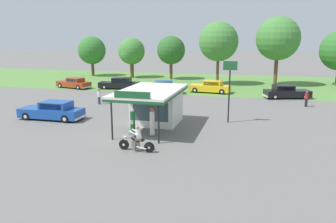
# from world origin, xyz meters

# --- Properties ---
(ground_plane) EXTENTS (300.00, 300.00, 0.00)m
(ground_plane) POSITION_xyz_m (0.00, 0.00, 0.00)
(ground_plane) COLOR slate
(grass_verge_strip) EXTENTS (120.00, 24.00, 0.01)m
(grass_verge_strip) POSITION_xyz_m (0.00, 30.00, 0.00)
(grass_verge_strip) COLOR #56843D
(grass_verge_strip) RESTS_ON ground
(service_station_kiosk) EXTENTS (4.17, 7.50, 3.42)m
(service_station_kiosk) POSITION_xyz_m (1.35, 4.23, 1.74)
(service_station_kiosk) COLOR silver
(service_station_kiosk) RESTS_ON ground
(gas_pump_nearside) EXTENTS (0.44, 0.44, 1.90)m
(gas_pump_nearside) POSITION_xyz_m (0.63, 1.07, 0.86)
(gas_pump_nearside) COLOR slate
(gas_pump_nearside) RESTS_ON ground
(gas_pump_offside) EXTENTS (0.44, 0.44, 2.04)m
(gas_pump_offside) POSITION_xyz_m (2.07, 1.07, 0.93)
(gas_pump_offside) COLOR slate
(gas_pump_offside) RESTS_ON ground
(motorcycle_with_rider) EXTENTS (2.31, 0.70, 1.58)m
(motorcycle_with_rider) POSITION_xyz_m (2.12, -2.15, 0.65)
(motorcycle_with_rider) COLOR black
(motorcycle_with_rider) RESTS_ON ground
(featured_classic_sedan) EXTENTS (5.58, 2.09, 1.54)m
(featured_classic_sedan) POSITION_xyz_m (-7.53, 3.54, 0.70)
(featured_classic_sedan) COLOR #19479E
(featured_classic_sedan) RESTS_ON ground
(parked_car_back_row_far_right) EXTENTS (5.43, 3.26, 1.50)m
(parked_car_back_row_far_right) POSITION_xyz_m (12.39, 18.92, 0.69)
(parked_car_back_row_far_right) COLOR black
(parked_car_back_row_far_right) RESTS_ON ground
(parked_car_back_row_left) EXTENTS (5.34, 2.44, 1.51)m
(parked_car_back_row_left) POSITION_xyz_m (3.54, 20.66, 0.69)
(parked_car_back_row_left) COLOR gold
(parked_car_back_row_left) RESTS_ON ground
(parked_car_back_row_centre) EXTENTS (5.72, 2.49, 1.52)m
(parked_car_back_row_centre) POSITION_xyz_m (-8.66, 20.55, 0.70)
(parked_car_back_row_centre) COLOR black
(parked_car_back_row_centre) RESTS_ON ground
(parked_car_back_row_centre_left) EXTENTS (5.78, 3.02, 1.52)m
(parked_car_back_row_centre_left) POSITION_xyz_m (-2.36, 18.45, 0.70)
(parked_car_back_row_centre_left) COLOR #19479E
(parked_car_back_row_centre_left) RESTS_ON ground
(parked_car_back_row_centre_right) EXTENTS (5.41, 3.00, 1.43)m
(parked_car_back_row_centre_right) POSITION_xyz_m (-15.03, 19.62, 0.65)
(parked_car_back_row_centre_right) COLOR #993819
(parked_car_back_row_centre_right) RESTS_ON ground
(bystander_standing_back_lot) EXTENTS (0.34, 0.34, 1.51)m
(bystander_standing_back_lot) POSITION_xyz_m (-6.62, 10.34, 0.80)
(bystander_standing_back_lot) COLOR #2D3351
(bystander_standing_back_lot) RESTS_ON ground
(bystander_leaning_by_kiosk) EXTENTS (0.34, 0.34, 1.61)m
(bystander_leaning_by_kiosk) POSITION_xyz_m (-1.90, 8.73, 0.85)
(bystander_leaning_by_kiosk) COLOR brown
(bystander_leaning_by_kiosk) RESTS_ON ground
(bystander_strolling_foreground) EXTENTS (0.34, 0.34, 1.56)m
(bystander_strolling_foreground) POSITION_xyz_m (13.91, 14.50, 0.81)
(bystander_strolling_foreground) COLOR black
(bystander_strolling_foreground) RESTS_ON ground
(tree_oak_far_left) EXTENTS (5.65, 5.65, 9.02)m
(tree_oak_far_left) POSITION_xyz_m (3.51, 28.33, 6.18)
(tree_oak_far_left) COLOR brown
(tree_oak_far_left) RESTS_ON ground
(tree_oak_left) EXTENTS (6.13, 6.13, 9.70)m
(tree_oak_left) POSITION_xyz_m (11.71, 29.61, 6.61)
(tree_oak_left) COLOR brown
(tree_oak_left) RESTS_ON ground
(tree_oak_centre) EXTENTS (4.53, 4.55, 6.76)m
(tree_oak_centre) POSITION_xyz_m (-11.78, 32.97, 4.36)
(tree_oak_centre) COLOR brown
(tree_oak_centre) RESTS_ON ground
(tree_oak_right) EXTENTS (4.91, 4.91, 7.00)m
(tree_oak_right) POSITION_xyz_m (-19.50, 33.71, 4.52)
(tree_oak_right) COLOR brown
(tree_oak_right) RESTS_ON ground
(tree_oak_far_right) EXTENTS (4.61, 4.61, 7.05)m
(tree_oak_far_right) POSITION_xyz_m (-4.52, 32.61, 4.67)
(tree_oak_far_right) COLOR brown
(tree_oak_far_right) RESTS_ON ground
(roadside_pole_sign) EXTENTS (1.10, 0.12, 4.94)m
(roadside_pole_sign) POSITION_xyz_m (6.89, 6.23, 3.36)
(roadside_pole_sign) COLOR black
(roadside_pole_sign) RESTS_ON ground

